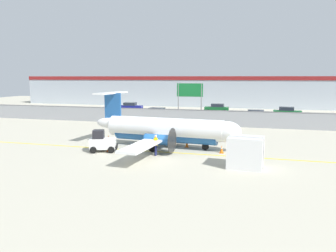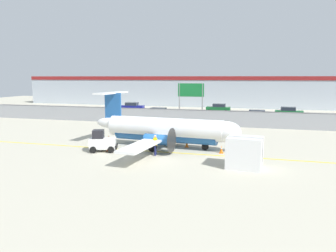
{
  "view_description": "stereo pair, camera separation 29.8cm",
  "coord_description": "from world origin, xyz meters",
  "px_view_note": "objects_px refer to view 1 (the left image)",
  "views": [
    {
      "loc": [
        7.96,
        -24.27,
        6.36
      ],
      "look_at": [
        -0.03,
        5.03,
        1.8
      ],
      "focal_mm": 35.0,
      "sensor_mm": 36.0,
      "label": 1
    },
    {
      "loc": [
        8.25,
        -24.19,
        6.36
      ],
      "look_at": [
        -0.03,
        5.03,
        1.8
      ],
      "focal_mm": 35.0,
      "sensor_mm": 36.0,
      "label": 2
    }
  ],
  "objects_px": {
    "ground_crew_worker": "(156,144)",
    "commuter_airplane": "(168,130)",
    "cargo_container": "(246,152)",
    "parked_car_3": "(255,115)",
    "highway_sign": "(190,93)",
    "traffic_cone_far_right": "(108,148)",
    "parked_car_0": "(131,107)",
    "parked_car_1": "(158,113)",
    "traffic_cone_near_right": "(108,138)",
    "traffic_cone_far_left": "(222,149)",
    "traffic_cone_near_left": "(187,144)",
    "parked_car_4": "(287,112)",
    "parked_car_2": "(217,108)",
    "baggage_tug": "(102,142)"
  },
  "relations": [
    {
      "from": "ground_crew_worker",
      "to": "commuter_airplane",
      "type": "bearing_deg",
      "value": 78.24
    },
    {
      "from": "cargo_container",
      "to": "parked_car_3",
      "type": "bearing_deg",
      "value": 94.37
    },
    {
      "from": "commuter_airplane",
      "to": "parked_car_3",
      "type": "xyz_separation_m",
      "value": [
        7.5,
        19.94,
        -0.71
      ]
    },
    {
      "from": "commuter_airplane",
      "to": "highway_sign",
      "type": "xyz_separation_m",
      "value": [
        -1.15,
        15.64,
        2.54
      ]
    },
    {
      "from": "commuter_airplane",
      "to": "traffic_cone_far_right",
      "type": "relative_size",
      "value": 25.12
    },
    {
      "from": "parked_car_0",
      "to": "parked_car_1",
      "type": "xyz_separation_m",
      "value": [
        7.89,
        -8.78,
        0.0
      ]
    },
    {
      "from": "cargo_container",
      "to": "traffic_cone_near_right",
      "type": "relative_size",
      "value": 4.02
    },
    {
      "from": "traffic_cone_far_left",
      "to": "traffic_cone_near_left",
      "type": "bearing_deg",
      "value": 155.02
    },
    {
      "from": "traffic_cone_near_left",
      "to": "parked_car_4",
      "type": "distance_m",
      "value": 27.85
    },
    {
      "from": "traffic_cone_near_right",
      "to": "parked_car_0",
      "type": "distance_m",
      "value": 28.42
    },
    {
      "from": "parked_car_1",
      "to": "ground_crew_worker",
      "type": "bearing_deg",
      "value": -68.96
    },
    {
      "from": "traffic_cone_near_right",
      "to": "traffic_cone_far_left",
      "type": "height_order",
      "value": "same"
    },
    {
      "from": "commuter_airplane",
      "to": "traffic_cone_near_right",
      "type": "height_order",
      "value": "commuter_airplane"
    },
    {
      "from": "highway_sign",
      "to": "traffic_cone_near_right",
      "type": "bearing_deg",
      "value": -109.79
    },
    {
      "from": "parked_car_2",
      "to": "highway_sign",
      "type": "distance_m",
      "value": 14.46
    },
    {
      "from": "ground_crew_worker",
      "to": "parked_car_4",
      "type": "xyz_separation_m",
      "value": [
        12.49,
        29.5,
        -0.06
      ]
    },
    {
      "from": "baggage_tug",
      "to": "highway_sign",
      "type": "xyz_separation_m",
      "value": [
        3.77,
        18.88,
        3.28
      ]
    },
    {
      "from": "traffic_cone_near_right",
      "to": "parked_car_4",
      "type": "xyz_separation_m",
      "value": [
        18.79,
        25.13,
        0.58
      ]
    },
    {
      "from": "parked_car_3",
      "to": "ground_crew_worker",
      "type": "bearing_deg",
      "value": 72.4
    },
    {
      "from": "ground_crew_worker",
      "to": "parked_car_3",
      "type": "height_order",
      "value": "same"
    },
    {
      "from": "parked_car_3",
      "to": "traffic_cone_far_left",
      "type": "bearing_deg",
      "value": 83.77
    },
    {
      "from": "parked_car_2",
      "to": "highway_sign",
      "type": "bearing_deg",
      "value": 79.84
    },
    {
      "from": "traffic_cone_near_right",
      "to": "traffic_cone_far_left",
      "type": "xyz_separation_m",
      "value": [
        11.42,
        -2.13,
        0.0
      ]
    },
    {
      "from": "cargo_container",
      "to": "traffic_cone_near_right",
      "type": "bearing_deg",
      "value": 160.72
    },
    {
      "from": "cargo_container",
      "to": "traffic_cone_far_right",
      "type": "distance_m",
      "value": 11.85
    },
    {
      "from": "ground_crew_worker",
      "to": "cargo_container",
      "type": "xyz_separation_m",
      "value": [
        7.21,
        -1.81,
        0.15
      ]
    },
    {
      "from": "traffic_cone_far_right",
      "to": "parked_car_4",
      "type": "bearing_deg",
      "value": 59.86
    },
    {
      "from": "traffic_cone_near_left",
      "to": "traffic_cone_far_right",
      "type": "relative_size",
      "value": 1.0
    },
    {
      "from": "cargo_container",
      "to": "parked_car_3",
      "type": "relative_size",
      "value": 0.61
    },
    {
      "from": "parked_car_1",
      "to": "parked_car_4",
      "type": "xyz_separation_m",
      "value": [
        19.3,
        6.76,
        0.0
      ]
    },
    {
      "from": "parked_car_0",
      "to": "parked_car_2",
      "type": "bearing_deg",
      "value": 0.16
    },
    {
      "from": "traffic_cone_far_right",
      "to": "parked_car_3",
      "type": "height_order",
      "value": "parked_car_3"
    },
    {
      "from": "traffic_cone_near_left",
      "to": "baggage_tug",
      "type": "bearing_deg",
      "value": -150.78
    },
    {
      "from": "commuter_airplane",
      "to": "traffic_cone_far_right",
      "type": "height_order",
      "value": "commuter_airplane"
    },
    {
      "from": "parked_car_4",
      "to": "highway_sign",
      "type": "height_order",
      "value": "highway_sign"
    },
    {
      "from": "parked_car_3",
      "to": "highway_sign",
      "type": "distance_m",
      "value": 10.19
    },
    {
      "from": "traffic_cone_far_left",
      "to": "commuter_airplane",
      "type": "bearing_deg",
      "value": 167.91
    },
    {
      "from": "baggage_tug",
      "to": "traffic_cone_near_right",
      "type": "distance_m",
      "value": 4.57
    },
    {
      "from": "traffic_cone_far_left",
      "to": "parked_car_1",
      "type": "relative_size",
      "value": 0.15
    },
    {
      "from": "parked_car_4",
      "to": "baggage_tug",
      "type": "bearing_deg",
      "value": -115.8
    },
    {
      "from": "baggage_tug",
      "to": "cargo_container",
      "type": "height_order",
      "value": "cargo_container"
    },
    {
      "from": "ground_crew_worker",
      "to": "traffic_cone_near_right",
      "type": "distance_m",
      "value": 7.69
    },
    {
      "from": "parked_car_0",
      "to": "ground_crew_worker",
      "type": "bearing_deg",
      "value": -69.87
    },
    {
      "from": "ground_crew_worker",
      "to": "highway_sign",
      "type": "bearing_deg",
      "value": 83.24
    },
    {
      "from": "traffic_cone_near_left",
      "to": "highway_sign",
      "type": "distance_m",
      "value": 15.91
    },
    {
      "from": "parked_car_0",
      "to": "baggage_tug",
      "type": "bearing_deg",
      "value": -77.44
    },
    {
      "from": "commuter_airplane",
      "to": "traffic_cone_near_right",
      "type": "bearing_deg",
      "value": 175.63
    },
    {
      "from": "traffic_cone_far_right",
      "to": "parked_car_0",
      "type": "distance_m",
      "value": 32.79
    },
    {
      "from": "parked_car_2",
      "to": "parked_car_0",
      "type": "bearing_deg",
      "value": 3.38
    },
    {
      "from": "traffic_cone_far_left",
      "to": "parked_car_2",
      "type": "relative_size",
      "value": 0.15
    }
  ]
}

